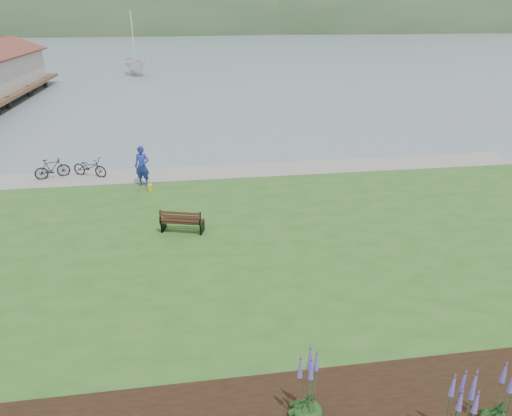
{
  "coord_description": "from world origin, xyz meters",
  "views": [
    {
      "loc": [
        -0.63,
        -15.65,
        8.29
      ],
      "look_at": [
        1.68,
        0.01,
        1.3
      ],
      "focal_mm": 32.0,
      "sensor_mm": 36.0,
      "label": 1
    }
  ],
  "objects_px": {
    "person": "(142,163)",
    "sailboat": "(137,75)",
    "park_bench": "(182,221)",
    "bicycle_a": "(90,167)"
  },
  "relations": [
    {
      "from": "person",
      "to": "sailboat",
      "type": "height_order",
      "value": "sailboat"
    },
    {
      "from": "sailboat",
      "to": "person",
      "type": "bearing_deg",
      "value": -106.28
    },
    {
      "from": "park_bench",
      "to": "bicycle_a",
      "type": "distance_m",
      "value": 8.42
    },
    {
      "from": "park_bench",
      "to": "sailboat",
      "type": "bearing_deg",
      "value": 112.86
    },
    {
      "from": "person",
      "to": "park_bench",
      "type": "bearing_deg",
      "value": -54.1
    },
    {
      "from": "park_bench",
      "to": "bicycle_a",
      "type": "bearing_deg",
      "value": 138.88
    },
    {
      "from": "person",
      "to": "bicycle_a",
      "type": "distance_m",
      "value": 3.32
    },
    {
      "from": "park_bench",
      "to": "person",
      "type": "xyz_separation_m",
      "value": [
        -1.83,
        5.34,
        0.66
      ]
    },
    {
      "from": "person",
      "to": "bicycle_a",
      "type": "height_order",
      "value": "person"
    },
    {
      "from": "person",
      "to": "bicycle_a",
      "type": "xyz_separation_m",
      "value": [
        -2.77,
        1.71,
        -0.65
      ]
    }
  ]
}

